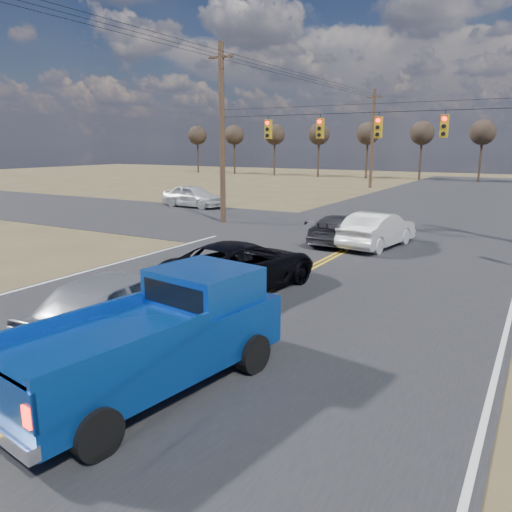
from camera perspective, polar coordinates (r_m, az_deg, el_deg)
The scene contains 12 objects.
ground at distance 10.56m, azimuth -18.02°, elevation -13.32°, with size 160.00×160.00×0.00m, color brown.
road_main at distance 18.31m, azimuth 5.77°, elevation -1.68°, with size 14.00×120.00×0.02m, color #28282B.
road_cross at distance 25.66m, azimuth 13.20°, elevation 2.19°, with size 120.00×12.00×0.02m, color #28282B.
signal_gantry at distance 24.92m, azimuth 14.78°, elevation 13.52°, with size 19.60×4.83×10.00m.
utility_poles at distance 24.31m, azimuth 13.12°, elevation 14.02°, with size 19.60×58.32×10.00m.
treeline at distance 33.96m, azimuth 18.32°, elevation 14.05°, with size 87.00×117.80×7.40m.
pickup_truck at distance 9.55m, azimuth -11.24°, elevation -9.11°, with size 2.87×5.81×2.09m.
silver_suv at distance 12.10m, azimuth -15.42°, elevation -5.36°, with size 2.05×5.10×1.74m, color #A5A7AD.
black_suv at distance 15.73m, azimuth -1.69°, elevation -1.08°, with size 2.59×5.62×1.56m, color black.
white_car_queue at distance 22.90m, azimuth 13.72°, elevation 2.93°, with size 1.67×4.78×1.57m, color silver.
dgrey_car_queue at distance 23.46m, azimuth 9.61°, elevation 3.03°, with size 1.86×4.57×1.33m, color #353439.
cross_car_west at distance 36.90m, azimuth -7.21°, elevation 6.82°, with size 4.83×1.94×1.65m, color silver.
Camera 1 is at (7.27, -6.19, 4.52)m, focal length 35.00 mm.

